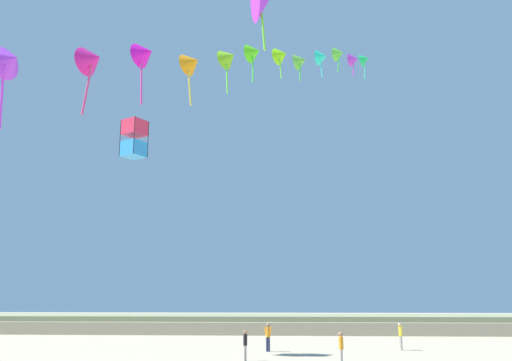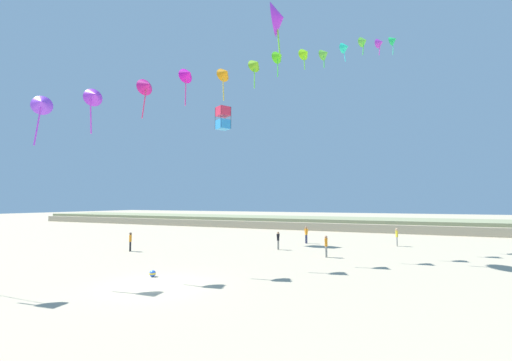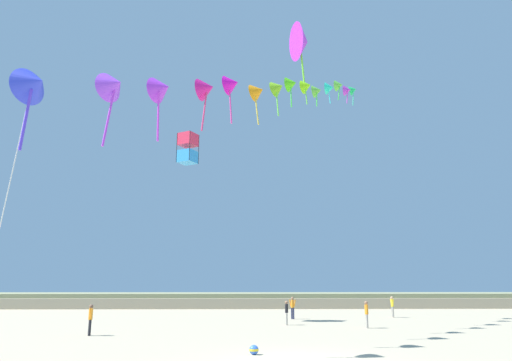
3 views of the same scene
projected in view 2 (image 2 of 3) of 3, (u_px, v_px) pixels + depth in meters
name	position (u px, v px, depth m)	size (l,w,h in m)	color
ground_plane	(154.00, 286.00, 16.96)	(240.00, 240.00, 0.00)	tan
dune_ridge	(333.00, 223.00, 54.76)	(120.00, 13.32, 1.61)	tan
person_near_left	(278.00, 239.00, 29.98)	(0.21, 0.55, 1.57)	gray
person_near_right	(326.00, 245.00, 25.86)	(0.22, 0.57, 1.63)	gray
person_mid_center	(397.00, 236.00, 32.29)	(0.23, 0.59, 1.68)	gray
person_far_left	(130.00, 240.00, 28.99)	(0.34, 0.52, 1.60)	black
person_far_right	(306.00, 234.00, 34.45)	(0.54, 0.40, 1.70)	#282D4C
kite_banner_string	(269.00, 62.00, 29.02)	(19.85, 36.01, 24.39)	blue
large_kite_low_lead	(223.00, 118.00, 36.45)	(1.71, 1.71, 2.39)	#3093E0
large_kite_mid_trail	(278.00, 19.00, 28.29)	(1.77, 2.92, 4.51)	#C82FE7
beach_ball	(153.00, 273.00, 19.11)	(0.36, 0.36, 0.36)	blue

